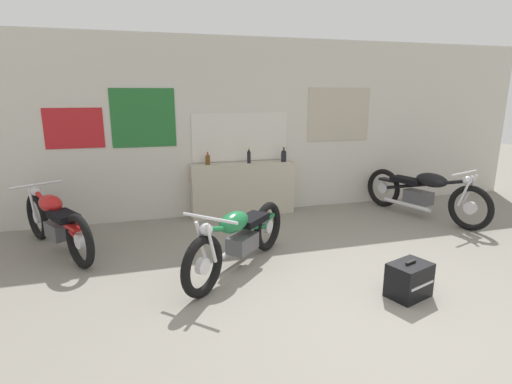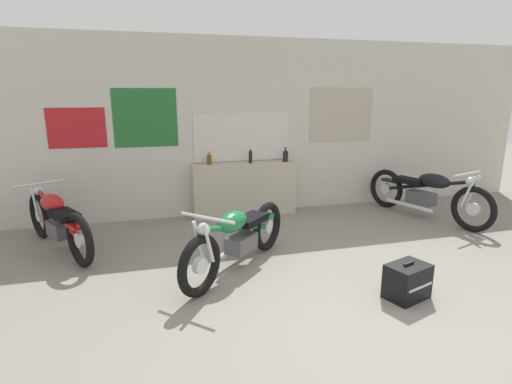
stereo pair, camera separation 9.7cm
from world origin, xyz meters
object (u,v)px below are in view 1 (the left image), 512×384
object	(u,v)px
motorcycle_black	(423,192)
bottle_leftmost	(208,159)
motorcycle_green	(239,237)
motorcycle_red	(56,222)
bottle_left_center	(249,156)
hard_case_black	(409,280)
bottle_center	(284,155)

from	to	relation	value
motorcycle_black	bottle_leftmost	bearing A→B (deg)	163.95
motorcycle_green	motorcycle_red	xyz separation A→B (m)	(-2.06, 1.14, 0.01)
bottle_left_center	hard_case_black	bearing A→B (deg)	-75.60
motorcycle_black	motorcycle_red	bearing A→B (deg)	179.64
bottle_left_center	motorcycle_black	size ratio (longest dim) A/B	0.12
bottle_leftmost	motorcycle_red	distance (m)	2.32
bottle_left_center	motorcycle_red	size ratio (longest dim) A/B	0.14
bottle_leftmost	motorcycle_green	distance (m)	2.13
bottle_leftmost	motorcycle_red	world-z (taller)	bottle_leftmost
motorcycle_red	bottle_left_center	bearing A→B (deg)	17.55
hard_case_black	bottle_leftmost	bearing A→B (deg)	114.80
bottle_left_center	motorcycle_red	xyz separation A→B (m)	(-2.72, -0.86, -0.58)
bottle_center	motorcycle_green	distance (m)	2.42
bottle_leftmost	motorcycle_red	size ratio (longest dim) A/B	0.11
bottle_center	motorcycle_red	distance (m)	3.46
motorcycle_green	motorcycle_red	bearing A→B (deg)	151.00
hard_case_black	motorcycle_black	bearing A→B (deg)	49.55
motorcycle_red	bottle_center	bearing A→B (deg)	14.41
bottle_left_center	motorcycle_red	bearing A→B (deg)	-162.45
motorcycle_green	motorcycle_red	distance (m)	2.35
motorcycle_red	hard_case_black	xyz separation A→B (m)	(3.50, -2.20, -0.22)
bottle_center	motorcycle_red	size ratio (longest dim) A/B	0.13
motorcycle_black	bottle_center	bearing A→B (deg)	156.68
hard_case_black	bottle_left_center	bearing A→B (deg)	104.40
bottle_center	motorcycle_green	size ratio (longest dim) A/B	0.16
bottle_left_center	hard_case_black	world-z (taller)	bottle_left_center
bottle_center	motorcycle_red	bearing A→B (deg)	-165.59
bottle_leftmost	bottle_left_center	world-z (taller)	bottle_left_center
bottle_leftmost	motorcycle_black	distance (m)	3.46
bottle_center	motorcycle_green	xyz separation A→B (m)	(-1.25, -1.99, -0.58)
bottle_leftmost	hard_case_black	bearing A→B (deg)	-65.20
bottle_left_center	motorcycle_black	bearing A→B (deg)	-18.73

